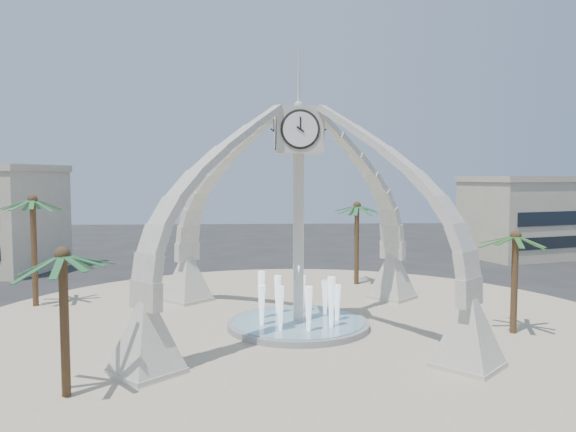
{
  "coord_description": "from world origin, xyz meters",
  "views": [
    {
      "loc": [
        -2.26,
        -31.04,
        8.57
      ],
      "look_at": [
        -0.47,
        2.0,
        6.23
      ],
      "focal_mm": 35.0,
      "sensor_mm": 36.0,
      "label": 1
    }
  ],
  "objects": [
    {
      "name": "ground",
      "position": [
        0.0,
        0.0,
        0.0
      ],
      "size": [
        140.0,
        140.0,
        0.0
      ],
      "primitive_type": "plane",
      "color": "#282828",
      "rests_on": "ground"
    },
    {
      "name": "plaza",
      "position": [
        0.0,
        0.0,
        0.03
      ],
      "size": [
        40.0,
        40.0,
        0.06
      ],
      "primitive_type": "cylinder",
      "color": "#C1AF8F",
      "rests_on": "ground"
    },
    {
      "name": "clock_tower",
      "position": [
        -0.0,
        -0.0,
        6.49
      ],
      "size": [
        17.94,
        17.94,
        16.3
      ],
      "color": "beige",
      "rests_on": "ground"
    },
    {
      "name": "fountain",
      "position": [
        0.0,
        0.0,
        0.29
      ],
      "size": [
        8.0,
        8.0,
        3.62
      ],
      "color": "#9A9A9D",
      "rests_on": "ground"
    },
    {
      "name": "building_ne",
      "position": [
        30.0,
        28.0,
        4.31
      ],
      "size": [
        21.87,
        14.17,
        8.6
      ],
      "rotation": [
        0.0,
        0.0,
        0.31
      ],
      "color": "beige",
      "rests_on": "ground"
    },
    {
      "name": "palm_east",
      "position": [
        11.6,
        -1.73,
        5.29
      ],
      "size": [
        4.65,
        4.65,
        6.08
      ],
      "rotation": [
        0.0,
        0.0,
        0.27
      ],
      "color": "brown",
      "rests_on": "ground"
    },
    {
      "name": "palm_west",
      "position": [
        -16.89,
        6.22,
        6.93
      ],
      "size": [
        4.92,
        4.92,
        7.81
      ],
      "rotation": [
        0.0,
        0.0,
        0.27
      ],
      "color": "brown",
      "rests_on": "ground"
    },
    {
      "name": "palm_north",
      "position": [
        5.52,
        12.5,
        6.18
      ],
      "size": [
        4.63,
        4.63,
        7.02
      ],
      "rotation": [
        0.0,
        0.0,
        0.2
      ],
      "color": "brown",
      "rests_on": "ground"
    },
    {
      "name": "palm_south",
      "position": [
        -9.71,
        -9.38,
        5.5
      ],
      "size": [
        4.12,
        4.12,
        6.29
      ],
      "rotation": [
        0.0,
        0.0,
        -0.11
      ],
      "color": "brown",
      "rests_on": "ground"
    }
  ]
}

